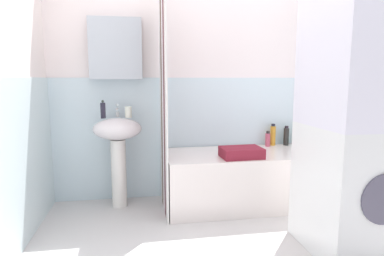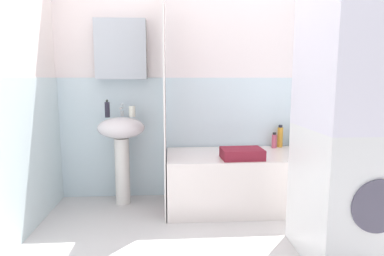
% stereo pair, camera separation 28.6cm
% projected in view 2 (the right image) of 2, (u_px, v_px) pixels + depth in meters
% --- Properties ---
extents(wall_back_tiled, '(3.60, 0.18, 2.40)m').
position_uv_depth(wall_back_tiled, '(209.00, 84.00, 3.32)').
color(wall_back_tiled, white).
rests_on(wall_back_tiled, ground_plane).
extents(wall_left_tiled, '(0.07, 1.81, 2.40)m').
position_uv_depth(wall_left_tiled, '(9.00, 89.00, 2.31)').
color(wall_left_tiled, white).
rests_on(wall_left_tiled, ground_plane).
extents(sink, '(0.44, 0.34, 0.84)m').
position_uv_depth(sink, '(121.00, 141.00, 3.11)').
color(sink, silver).
rests_on(sink, ground_plane).
extents(faucet, '(0.03, 0.12, 0.12)m').
position_uv_depth(faucet, '(122.00, 110.00, 3.15)').
color(faucet, silver).
rests_on(faucet, sink).
extents(soap_dispenser, '(0.05, 0.05, 0.16)m').
position_uv_depth(soap_dispenser, '(107.00, 109.00, 3.06)').
color(soap_dispenser, '#252331').
rests_on(soap_dispenser, sink).
extents(toothbrush_cup, '(0.06, 0.06, 0.10)m').
position_uv_depth(toothbrush_cup, '(132.00, 111.00, 3.11)').
color(toothbrush_cup, white).
rests_on(toothbrush_cup, sink).
extents(bathtub, '(1.48, 0.68, 0.50)m').
position_uv_depth(bathtub, '(247.00, 180.00, 3.09)').
color(bathtub, white).
rests_on(bathtub, ground_plane).
extents(shower_curtain, '(0.01, 0.68, 2.00)m').
position_uv_depth(shower_curtain, '(165.00, 100.00, 2.93)').
color(shower_curtain, white).
rests_on(shower_curtain, ground_plane).
extents(conditioner_bottle, '(0.05, 0.05, 0.20)m').
position_uv_depth(conditioner_bottle, '(305.00, 138.00, 3.32)').
color(conditioner_bottle, '#247F59').
rests_on(conditioner_bottle, bathtub).
extents(lotion_bottle, '(0.05, 0.05, 0.20)m').
position_uv_depth(lotion_bottle, '(294.00, 138.00, 3.34)').
color(lotion_bottle, '#292826').
rests_on(lotion_bottle, bathtub).
extents(body_wash_bottle, '(0.06, 0.06, 0.22)m').
position_uv_depth(body_wash_bottle, '(280.00, 137.00, 3.35)').
color(body_wash_bottle, gold).
rests_on(body_wash_bottle, bathtub).
extents(shampoo_bottle, '(0.05, 0.05, 0.16)m').
position_uv_depth(shampoo_bottle, '(274.00, 141.00, 3.31)').
color(shampoo_bottle, '#BF4D64').
rests_on(shampoo_bottle, bathtub).
extents(towel_folded, '(0.36, 0.26, 0.09)m').
position_uv_depth(towel_folded, '(242.00, 154.00, 2.86)').
color(towel_folded, maroon).
rests_on(towel_folded, bathtub).
extents(washer_dryer_stack, '(0.57, 0.65, 1.75)m').
position_uv_depth(washer_dryer_stack, '(352.00, 129.00, 2.11)').
color(washer_dryer_stack, white).
rests_on(washer_dryer_stack, ground_plane).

